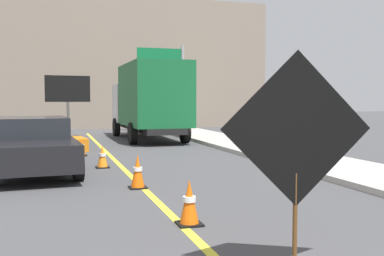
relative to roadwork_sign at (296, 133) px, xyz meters
The scene contains 11 objects.
lane_center_stripe 3.27m from the roadwork_sign, 103.27° to the left, with size 0.14×36.00×0.01m, color yellow.
roadwork_sign is the anchor object (origin of this frame).
arrow_board_trailer 12.98m from the roadwork_sign, 98.46° to the left, with size 1.60×1.93×2.70m.
box_truck 16.18m from the roadwork_sign, 83.70° to the left, with size 2.59×7.17×3.40m.
pickup_car 8.43m from the roadwork_sign, 110.30° to the left, with size 2.26×5.12×1.38m.
highway_guide_sign 21.86m from the roadwork_sign, 79.18° to the left, with size 2.79×0.18×5.00m.
far_building_block 29.06m from the roadwork_sign, 85.10° to the left, with size 18.66×8.36×8.47m, color gray.
traffic_cone_near_sign 2.40m from the roadwork_sign, 105.34° to the left, with size 0.36×0.36×0.67m.
traffic_cone_mid_lane 5.15m from the roadwork_sign, 98.96° to the left, with size 0.36×0.36×0.70m.
traffic_cone_far_lane 8.21m from the roadwork_sign, 98.35° to the left, with size 0.36×0.36×0.61m.
traffic_cone_curbside 11.05m from the roadwork_sign, 98.21° to the left, with size 0.36×0.36×0.59m.
Camera 1 is at (-1.75, -1.01, 1.82)m, focal length 42.27 mm.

